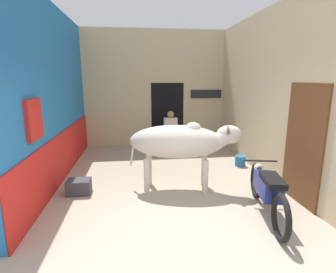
{
  "coord_description": "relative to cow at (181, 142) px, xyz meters",
  "views": [
    {
      "loc": [
        -0.63,
        -3.07,
        2.17
      ],
      "look_at": [
        0.05,
        2.45,
        0.93
      ],
      "focal_mm": 28.0,
      "sensor_mm": 36.0,
      "label": 1
    }
  ],
  "objects": [
    {
      "name": "crate",
      "position": [
        -1.98,
        -0.0,
        -0.83
      ],
      "size": [
        0.44,
        0.32,
        0.28
      ],
      "color": "#38383D",
      "rests_on": "ground_plane"
    },
    {
      "name": "shopkeeper_seated",
      "position": [
        0.2,
        2.97,
        -0.34
      ],
      "size": [
        0.41,
        0.33,
        1.2
      ],
      "color": "brown",
      "rests_on": "ground_plane"
    },
    {
      "name": "wall_right_with_door",
      "position": [
        2.11,
        0.89,
        0.85
      ],
      "size": [
        0.22,
        5.45,
        3.67
      ],
      "color": "#C6B289",
      "rests_on": "ground_plane"
    },
    {
      "name": "cow",
      "position": [
        0.0,
        0.0,
        0.0
      ],
      "size": [
        2.21,
        1.0,
        1.36
      ],
      "color": "beige",
      "rests_on": "ground_plane"
    },
    {
      "name": "wall_left_shopfront",
      "position": [
        -2.56,
        0.93,
        0.81
      ],
      "size": [
        0.25,
        5.45,
        3.67
      ],
      "color": "#236BAD",
      "rests_on": "ground_plane"
    },
    {
      "name": "motorcycle_near",
      "position": [
        1.19,
        -1.21,
        -0.53
      ],
      "size": [
        0.63,
        1.95,
        0.77
      ],
      "color": "black",
      "rests_on": "ground_plane"
    },
    {
      "name": "bucket",
      "position": [
        1.74,
        1.19,
        -0.84
      ],
      "size": [
        0.26,
        0.26,
        0.26
      ],
      "color": "#23669E",
      "rests_on": "ground_plane"
    },
    {
      "name": "ground_plane",
      "position": [
        -0.23,
        -1.79,
        -0.97
      ],
      "size": [
        30.0,
        30.0,
        0.0
      ],
      "primitive_type": "plane",
      "color": "tan"
    },
    {
      "name": "plastic_stool",
      "position": [
        -0.11,
        2.92,
        -0.73
      ],
      "size": [
        0.36,
        0.36,
        0.44
      ],
      "color": "beige",
      "rests_on": "ground_plane"
    },
    {
      "name": "wall_back_with_doorway",
      "position": [
        -0.08,
        3.91,
        0.59
      ],
      "size": [
        4.5,
        0.93,
        3.67
      ],
      "color": "#C6B289",
      "rests_on": "ground_plane"
    }
  ]
}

